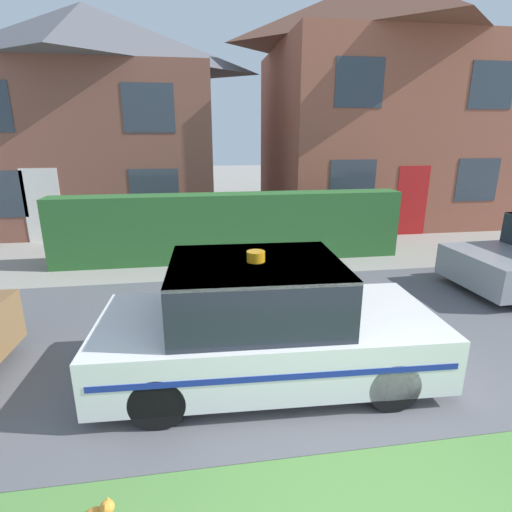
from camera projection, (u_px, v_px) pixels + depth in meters
road_strip at (282, 331)px, 6.31m from camera, size 28.00×5.10×0.01m
garden_hedge at (231, 227)px, 9.75m from camera, size 8.42×0.68×1.64m
police_car at (264, 324)px, 4.95m from camera, size 4.21×1.99×1.66m
house_left at (93, 117)px, 13.46m from camera, size 8.07×6.05×6.98m
house_right at (376, 101)px, 14.40m from camera, size 7.72×6.88×8.13m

